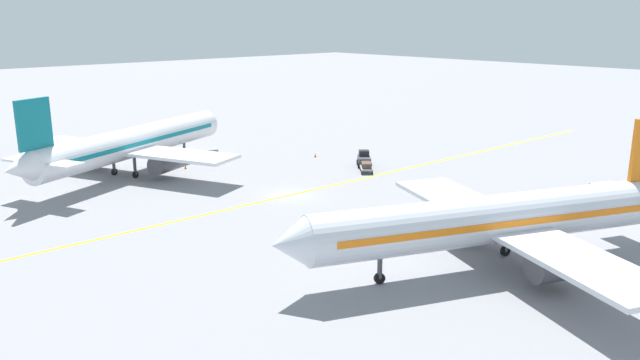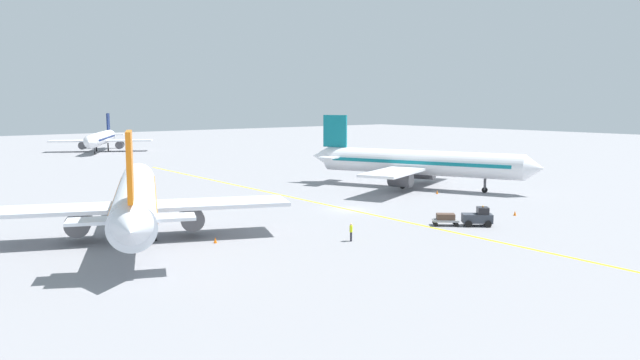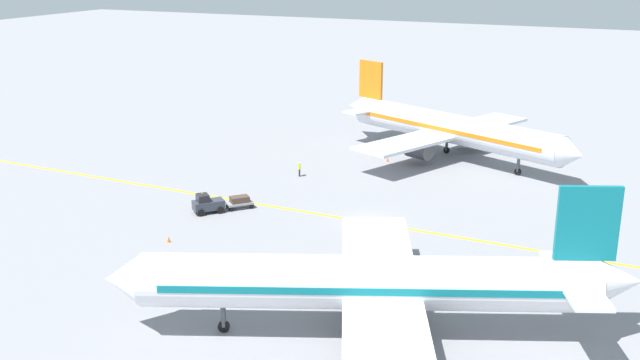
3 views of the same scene
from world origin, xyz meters
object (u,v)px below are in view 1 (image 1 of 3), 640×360
object	(u,v)px
airplane_at_gate	(504,219)
baggage_cart_trailing	(366,166)
traffic_cone_by_wingtip	(315,155)
airplane_adjacent_stand	(132,143)
traffic_cone_mid_apron	(492,229)
ground_crew_worker	(447,186)
baggage_tug_dark	(364,159)
traffic_cone_near_nose	(185,167)

from	to	relation	value
airplane_at_gate	baggage_cart_trailing	world-z (taller)	airplane_at_gate
baggage_cart_trailing	traffic_cone_by_wingtip	bearing A→B (deg)	-6.22
airplane_adjacent_stand	traffic_cone_mid_apron	size ratio (longest dim) A/B	61.69
airplane_at_gate	airplane_adjacent_stand	bearing A→B (deg)	8.76
ground_crew_worker	traffic_cone_by_wingtip	xyz separation A→B (m)	(22.86, -1.79, -0.63)
baggage_tug_dark	traffic_cone_near_nose	xyz separation A→B (m)	(13.99, 17.49, -0.63)
ground_crew_worker	traffic_cone_near_nose	size ratio (longest dim) A/B	3.05
airplane_at_gate	traffic_cone_near_nose	world-z (taller)	airplane_at_gate
baggage_cart_trailing	airplane_at_gate	bearing A→B (deg)	152.62
airplane_adjacent_stand	baggage_cart_trailing	size ratio (longest dim) A/B	11.82
baggage_cart_trailing	airplane_adjacent_stand	bearing A→B (deg)	48.62
airplane_at_gate	ground_crew_worker	world-z (taller)	airplane_at_gate
airplane_adjacent_stand	traffic_cone_by_wingtip	distance (m)	23.91
baggage_tug_dark	airplane_at_gate	bearing A→B (deg)	151.23
airplane_at_gate	traffic_cone_by_wingtip	world-z (taller)	airplane_at_gate
airplane_at_gate	airplane_adjacent_stand	distance (m)	46.26
traffic_cone_near_nose	airplane_adjacent_stand	bearing A→B (deg)	69.81
ground_crew_worker	traffic_cone_near_nose	world-z (taller)	ground_crew_worker
traffic_cone_near_nose	traffic_cone_mid_apron	distance (m)	39.60
baggage_tug_dark	traffic_cone_near_nose	bearing A→B (deg)	51.33
traffic_cone_by_wingtip	airplane_adjacent_stand	bearing A→B (deg)	69.99
traffic_cone_near_nose	baggage_tug_dark	bearing A→B (deg)	-128.67
traffic_cone_mid_apron	traffic_cone_near_nose	bearing A→B (deg)	10.99
airplane_at_gate	traffic_cone_mid_apron	world-z (taller)	airplane_at_gate
traffic_cone_by_wingtip	baggage_tug_dark	bearing A→B (deg)	-172.50
ground_crew_worker	traffic_cone_by_wingtip	distance (m)	22.94
airplane_adjacent_stand	traffic_cone_near_nose	world-z (taller)	airplane_adjacent_stand
airplane_at_gate	traffic_cone_near_nose	distance (m)	43.73
baggage_tug_dark	baggage_cart_trailing	bearing A→B (deg)	138.16
baggage_cart_trailing	traffic_cone_mid_apron	size ratio (longest dim) A/B	5.22
baggage_cart_trailing	traffic_cone_by_wingtip	size ratio (longest dim) A/B	5.22
airplane_at_gate	baggage_tug_dark	size ratio (longest dim) A/B	10.44
ground_crew_worker	traffic_cone_mid_apron	distance (m)	12.32
ground_crew_worker	traffic_cone_near_nose	xyz separation A→B (m)	(28.82, 14.64, -0.63)
baggage_tug_dark	traffic_cone_by_wingtip	bearing A→B (deg)	7.50
airplane_at_gate	airplane_adjacent_stand	world-z (taller)	same
traffic_cone_mid_apron	baggage_tug_dark	bearing A→B (deg)	-21.76
baggage_cart_trailing	traffic_cone_near_nose	distance (m)	22.46
traffic_cone_near_nose	traffic_cone_mid_apron	bearing A→B (deg)	-169.01
airplane_adjacent_stand	ground_crew_worker	bearing A→B (deg)	-146.55
traffic_cone_mid_apron	ground_crew_worker	bearing A→B (deg)	-35.19
traffic_cone_mid_apron	airplane_adjacent_stand	bearing A→B (deg)	18.05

